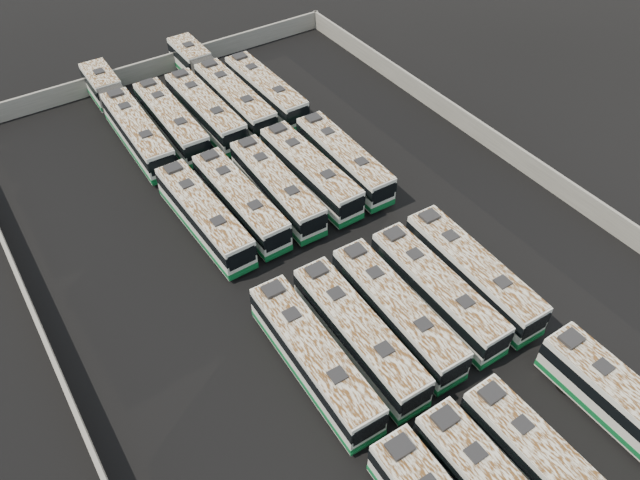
{
  "coord_description": "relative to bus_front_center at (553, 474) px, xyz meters",
  "views": [
    {
      "loc": [
        -20.68,
        -29.68,
        37.67
      ],
      "look_at": [
        -0.35,
        1.02,
        1.6
      ],
      "focal_mm": 35.0,
      "sensor_mm": 36.0,
      "label": 1
    }
  ],
  "objects": [
    {
      "name": "perimeter_wall",
      "position": [
        -0.09,
        23.4,
        -0.77
      ],
      "size": [
        45.2,
        73.2,
        2.2
      ],
      "color": "slate",
      "rests_on": "ground"
    },
    {
      "name": "bus_midfront_right",
      "position": [
        3.73,
        14.7,
        0.0
      ],
      "size": [
        2.85,
        13.01,
        3.66
      ],
      "rotation": [
        0.0,
        0.0,
        -0.01
      ],
      "color": "beige",
      "rests_on": "ground"
    },
    {
      "name": "bus_midfront_left",
      "position": [
        -3.64,
        14.66,
        0.04
      ],
      "size": [
        3.03,
        13.3,
        3.74
      ],
      "rotation": [
        0.0,
        0.0,
        -0.02
      ],
      "color": "beige",
      "rests_on": "ground"
    },
    {
      "name": "bus_midfront_far_left",
      "position": [
        -7.37,
        14.74,
        0.06
      ],
      "size": [
        3.17,
        13.45,
        3.78
      ],
      "rotation": [
        0.0,
        0.0,
        -0.03
      ],
      "color": "beige",
      "rests_on": "ground"
    },
    {
      "name": "bus_back_right",
      "position": [
        3.57,
        50.53,
        0.06
      ],
      "size": [
        2.86,
        20.86,
        3.78
      ],
      "rotation": [
        0.0,
        0.0,
        0.0
      ],
      "color": "beige",
      "rests_on": "ground"
    },
    {
      "name": "bus_back_far_left",
      "position": [
        -7.27,
        50.36,
        0.05
      ],
      "size": [
        3.26,
        20.78,
        3.76
      ],
      "rotation": [
        0.0,
        0.0,
        -0.02
      ],
      "color": "beige",
      "rests_on": "ground"
    },
    {
      "name": "bus_back_center",
      "position": [
        0.04,
        46.73,
        0.06
      ],
      "size": [
        2.95,
        13.4,
        3.77
      ],
      "rotation": [
        0.0,
        0.0,
        0.01
      ],
      "color": "beige",
      "rests_on": "ground"
    },
    {
      "name": "bus_midback_right",
      "position": [
        3.59,
        32.2,
        0.04
      ],
      "size": [
        2.98,
        13.25,
        3.73
      ],
      "rotation": [
        0.0,
        0.0,
        0.01
      ],
      "color": "beige",
      "rests_on": "ground"
    },
    {
      "name": "bus_midback_far_right",
      "position": [
        7.3,
        32.07,
        -0.01
      ],
      "size": [
        2.98,
        12.93,
        3.63
      ],
      "rotation": [
        0.0,
        0.0,
        -0.02
      ],
      "color": "beige",
      "rests_on": "ground"
    },
    {
      "name": "bus_midback_far_left",
      "position": [
        -7.25,
        32.09,
        0.03
      ],
      "size": [
        3.1,
        13.22,
        3.71
      ],
      "rotation": [
        0.0,
        0.0,
        0.02
      ],
      "color": "beige",
      "rests_on": "ground"
    },
    {
      "name": "bus_midback_center",
      "position": [
        -0.08,
        32.06,
        -0.01
      ],
      "size": [
        3.01,
        12.97,
        3.64
      ],
      "rotation": [
        0.0,
        0.0,
        -0.02
      ],
      "color": "beige",
      "rests_on": "ground"
    },
    {
      "name": "bus_back_left",
      "position": [
        -3.7,
        46.97,
        0.03
      ],
      "size": [
        2.96,
        13.22,
        3.72
      ],
      "rotation": [
        0.0,
        0.0,
        -0.01
      ],
      "color": "beige",
      "rests_on": "ground"
    },
    {
      "name": "bus_front_center",
      "position": [
        0.0,
        0.0,
        0.0
      ],
      "size": [
        3.02,
        13.02,
        3.66
      ],
      "rotation": [
        0.0,
        0.0,
        0.02
      ],
      "color": "beige",
      "rests_on": "ground"
    },
    {
      "name": "bus_midfront_center",
      "position": [
        -0.06,
        14.82,
        0.02
      ],
      "size": [
        3.1,
        13.17,
        3.69
      ],
      "rotation": [
        0.0,
        0.0,
        -0.03
      ],
      "color": "beige",
      "rests_on": "ground"
    },
    {
      "name": "bus_midfront_far_right",
      "position": [
        7.28,
        14.6,
        0.04
      ],
      "size": [
        3.1,
        13.3,
        3.74
      ],
      "rotation": [
        0.0,
        0.0,
        -0.02
      ],
      "color": "beige",
      "rests_on": "ground"
    },
    {
      "name": "bus_back_far_right",
      "position": [
        7.28,
        46.78,
        0.02
      ],
      "size": [
        2.97,
        13.17,
        3.7
      ],
      "rotation": [
        0.0,
        0.0,
        0.01
      ],
      "color": "beige",
      "rests_on": "ground"
    },
    {
      "name": "bus_midback_left",
      "position": [
        -3.73,
        32.16,
        -0.01
      ],
      "size": [
        2.92,
        12.93,
        3.64
      ],
      "rotation": [
        0.0,
        0.0,
        0.02
      ],
      "color": "beige",
      "rests_on": "ground"
    },
    {
      "name": "ground",
      "position": [
        -0.09,
        23.4,
        -1.87
      ],
      "size": [
        140.0,
        140.0,
        0.0
      ],
      "primitive_type": "plane",
      "color": "black",
      "rests_on": "ground"
    },
    {
      "name": "bus_front_far_right",
      "position": [
        7.35,
        -0.1,
        0.05
      ],
      "size": [
        2.91,
        13.34,
        3.76
      ],
      "rotation": [
        0.0,
        0.0,
        0.01
      ],
      "color": "beige",
      "rests_on": "ground"
    }
  ]
}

